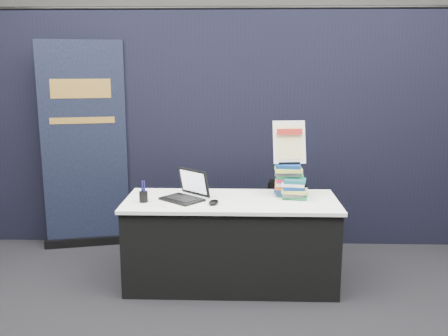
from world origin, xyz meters
TOP-DOWN VIEW (x-y plane):
  - floor at (0.00, 0.00)m, footprint 8.00×8.00m
  - wall_back at (0.00, 4.00)m, footprint 8.00×0.02m
  - drape_partition at (0.00, 1.60)m, footprint 6.00×0.08m
  - display_table at (0.00, 0.55)m, footprint 1.80×0.75m
  - laptop at (-0.41, 0.54)m, footprint 0.41×0.45m
  - mouse at (-0.14, 0.39)m, footprint 0.11×0.14m
  - brochure_left at (-0.62, 0.44)m, footprint 0.28×0.22m
  - brochure_mid at (-0.57, 0.39)m, footprint 0.30×0.24m
  - brochure_right at (-0.37, 0.38)m, footprint 0.31×0.24m
  - pen_cup at (-0.72, 0.44)m, footprint 0.07×0.07m
  - book_stack_tall at (0.50, 0.71)m, footprint 0.23×0.18m
  - book_stack_short at (0.53, 0.60)m, footprint 0.21×0.17m
  - info_sign at (0.50, 0.74)m, footprint 0.29×0.16m
  - pullup_banner at (-1.52, 1.44)m, footprint 0.89×0.31m
  - stacking_chair at (0.52, 1.00)m, footprint 0.38×0.38m

SIDE VIEW (x-z plane):
  - floor at x=0.00m, z-range 0.00..0.00m
  - display_table at x=0.00m, z-range 0.00..0.75m
  - stacking_chair at x=0.52m, z-range 0.04..0.85m
  - brochure_left at x=-0.62m, z-range 0.75..0.75m
  - brochure_mid at x=-0.57m, z-range 0.75..0.75m
  - brochure_right at x=-0.37m, z-range 0.75..0.75m
  - mouse at x=-0.14m, z-range 0.75..0.79m
  - pen_cup at x=-0.72m, z-range 0.75..0.84m
  - laptop at x=-0.41m, z-range 0.68..0.94m
  - book_stack_short at x=0.53m, z-range 0.75..0.92m
  - book_stack_tall at x=0.50m, z-range 0.75..1.03m
  - pullup_banner at x=-1.52m, z-range -0.12..1.99m
  - drape_partition at x=0.00m, z-range 0.00..2.40m
  - info_sign at x=0.50m, z-range 1.02..1.40m
  - wall_back at x=0.00m, z-range 0.00..3.50m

